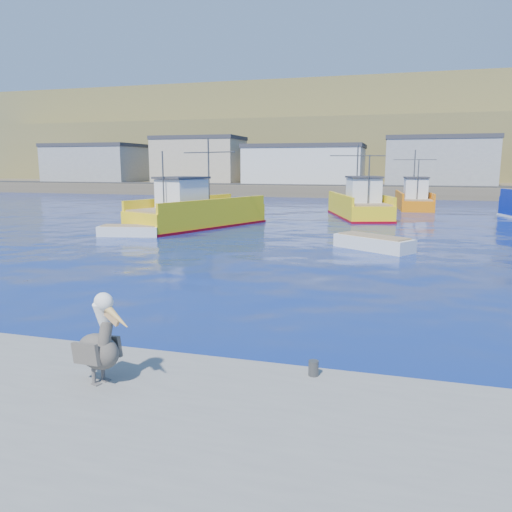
{
  "coord_description": "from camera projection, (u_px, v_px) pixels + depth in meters",
  "views": [
    {
      "loc": [
        4.41,
        -12.46,
        4.53
      ],
      "look_at": [
        -0.25,
        3.98,
        1.4
      ],
      "focal_mm": 35.0,
      "sensor_mm": 36.0,
      "label": 1
    }
  ],
  "objects": [
    {
      "name": "ground",
      "position": [
        225.0,
        331.0,
        13.79
      ],
      "size": [
        260.0,
        260.0,
        0.0
      ],
      "primitive_type": "plane",
      "color": "#07195A",
      "rests_on": "ground"
    },
    {
      "name": "dock_bollards",
      "position": [
        198.0,
        355.0,
        10.29
      ],
      "size": [
        36.2,
        0.2,
        0.3
      ],
      "color": "#4C4C4C",
      "rests_on": "dock"
    },
    {
      "name": "far_shore",
      "position": [
        381.0,
        145.0,
        115.53
      ],
      "size": [
        200.0,
        81.0,
        24.0
      ],
      "color": "brown",
      "rests_on": "ground"
    },
    {
      "name": "trawler_yellow_a",
      "position": [
        196.0,
        213.0,
        36.51
      ],
      "size": [
        7.86,
        11.89,
        6.52
      ],
      "color": "yellow",
      "rests_on": "ground"
    },
    {
      "name": "trawler_yellow_b",
      "position": [
        359.0,
        206.0,
        43.48
      ],
      "size": [
        6.6,
        11.0,
        6.4
      ],
      "color": "yellow",
      "rests_on": "ground"
    },
    {
      "name": "boat_orange",
      "position": [
        414.0,
        199.0,
        51.59
      ],
      "size": [
        4.32,
        8.49,
        6.07
      ],
      "color": "orange",
      "rests_on": "ground"
    },
    {
      "name": "skiff_left",
      "position": [
        130.0,
        232.0,
        32.2
      ],
      "size": [
        4.13,
        2.1,
        0.86
      ],
      "color": "silver",
      "rests_on": "ground"
    },
    {
      "name": "skiff_mid",
      "position": [
        373.0,
        244.0,
        26.99
      ],
      "size": [
        4.46,
        3.7,
        0.95
      ],
      "color": "silver",
      "rests_on": "ground"
    },
    {
      "name": "pelican",
      "position": [
        99.0,
        344.0,
        9.22
      ],
      "size": [
        1.41,
        0.85,
        1.77
      ],
      "color": "#595451",
      "rests_on": "dock"
    }
  ]
}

